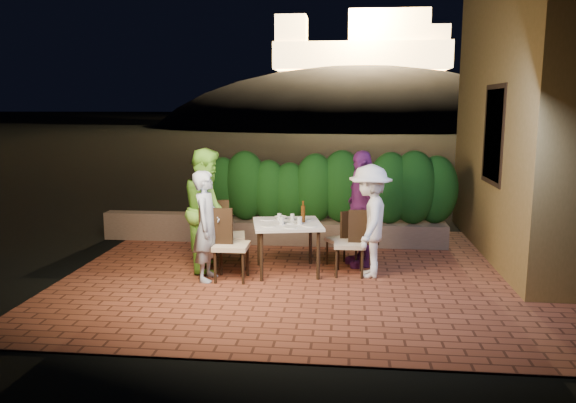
# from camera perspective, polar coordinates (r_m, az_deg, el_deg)

# --- Properties ---
(ground) EXTENTS (400.00, 400.00, 0.00)m
(ground) POSITION_cam_1_polar(r_m,az_deg,el_deg) (7.95, 1.91, -8.37)
(ground) COLOR black
(ground) RESTS_ON ground
(terrace_floor) EXTENTS (7.00, 6.00, 0.15)m
(terrace_floor) POSITION_cam_1_polar(r_m,az_deg,el_deg) (8.44, 2.15, -7.67)
(terrace_floor) COLOR brown
(terrace_floor) RESTS_ON ground
(building_wall) EXTENTS (1.60, 5.00, 5.00)m
(building_wall) POSITION_cam_1_polar(r_m,az_deg,el_deg) (10.02, 24.16, 9.19)
(building_wall) COLOR olive
(building_wall) RESTS_ON ground
(window_pane) EXTENTS (0.08, 1.00, 1.40)m
(window_pane) POSITION_cam_1_polar(r_m,az_deg,el_deg) (9.34, 20.32, 6.38)
(window_pane) COLOR black
(window_pane) RESTS_ON building_wall
(window_frame) EXTENTS (0.06, 1.15, 1.55)m
(window_frame) POSITION_cam_1_polar(r_m,az_deg,el_deg) (9.33, 20.26, 6.38)
(window_frame) COLOR black
(window_frame) RESTS_ON building_wall
(planter) EXTENTS (4.20, 0.55, 0.40)m
(planter) POSITION_cam_1_polar(r_m,az_deg,el_deg) (10.10, 3.98, -3.16)
(planter) COLOR brown
(planter) RESTS_ON ground
(hedge) EXTENTS (4.00, 0.70, 1.10)m
(hedge) POSITION_cam_1_polar(r_m,az_deg,el_deg) (9.96, 4.03, 1.05)
(hedge) COLOR #113C11
(hedge) RESTS_ON planter
(parapet) EXTENTS (2.20, 0.30, 0.50)m
(parapet) POSITION_cam_1_polar(r_m,az_deg,el_deg) (10.62, -12.44, -2.45)
(parapet) COLOR brown
(parapet) RESTS_ON ground
(hill) EXTENTS (52.00, 40.00, 22.00)m
(hill) POSITION_cam_1_polar(r_m,az_deg,el_deg) (67.86, 7.20, 4.23)
(hill) COLOR black
(hill) RESTS_ON ground
(fortress) EXTENTS (26.00, 8.00, 8.00)m
(fortress) POSITION_cam_1_polar(r_m,az_deg,el_deg) (68.03, 7.47, 16.48)
(fortress) COLOR #FFCC7A
(fortress) RESTS_ON hill
(dining_table) EXTENTS (1.15, 1.15, 0.75)m
(dining_table) POSITION_cam_1_polar(r_m,az_deg,el_deg) (8.32, -0.07, -4.70)
(dining_table) COLOR white
(dining_table) RESTS_ON ground
(plate_nw) EXTENTS (0.20, 0.20, 0.01)m
(plate_nw) POSITION_cam_1_polar(r_m,az_deg,el_deg) (8.02, -1.96, -2.47)
(plate_nw) COLOR white
(plate_nw) RESTS_ON dining_table
(plate_sw) EXTENTS (0.22, 0.22, 0.01)m
(plate_sw) POSITION_cam_1_polar(r_m,az_deg,el_deg) (8.46, -2.06, -1.81)
(plate_sw) COLOR white
(plate_sw) RESTS_ON dining_table
(plate_ne) EXTENTS (0.21, 0.21, 0.01)m
(plate_ne) POSITION_cam_1_polar(r_m,az_deg,el_deg) (8.03, 2.21, -2.45)
(plate_ne) COLOR white
(plate_ne) RESTS_ON dining_table
(plate_se) EXTENTS (0.23, 0.23, 0.01)m
(plate_se) POSITION_cam_1_polar(r_m,az_deg,el_deg) (8.44, 1.80, -1.84)
(plate_se) COLOR white
(plate_se) RESTS_ON dining_table
(plate_centre) EXTENTS (0.20, 0.20, 0.01)m
(plate_centre) POSITION_cam_1_polar(r_m,az_deg,el_deg) (8.24, 0.19, -2.13)
(plate_centre) COLOR white
(plate_centre) RESTS_ON dining_table
(plate_front) EXTENTS (0.20, 0.20, 0.01)m
(plate_front) POSITION_cam_1_polar(r_m,az_deg,el_deg) (7.92, 0.26, -2.62)
(plate_front) COLOR white
(plate_front) RESTS_ON dining_table
(glass_nw) EXTENTS (0.07, 0.07, 0.12)m
(glass_nw) POSITION_cam_1_polar(r_m,az_deg,el_deg) (8.10, -0.65, -1.96)
(glass_nw) COLOR silver
(glass_nw) RESTS_ON dining_table
(glass_sw) EXTENTS (0.06, 0.06, 0.11)m
(glass_sw) POSITION_cam_1_polar(r_m,az_deg,el_deg) (8.40, -0.88, -1.57)
(glass_sw) COLOR silver
(glass_sw) RESTS_ON dining_table
(glass_ne) EXTENTS (0.07, 0.07, 0.11)m
(glass_ne) POSITION_cam_1_polar(r_m,az_deg,el_deg) (8.11, 1.20, -1.95)
(glass_ne) COLOR silver
(glass_ne) RESTS_ON dining_table
(glass_se) EXTENTS (0.06, 0.06, 0.10)m
(glass_se) POSITION_cam_1_polar(r_m,az_deg,el_deg) (8.39, 0.45, -1.59)
(glass_se) COLOR silver
(glass_se) RESTS_ON dining_table
(beer_bottle) EXTENTS (0.06, 0.06, 0.32)m
(beer_bottle) POSITION_cam_1_polar(r_m,az_deg,el_deg) (8.25, 1.54, -1.02)
(beer_bottle) COLOR #46260B
(beer_bottle) RESTS_ON dining_table
(bowl) EXTENTS (0.24, 0.24, 0.04)m
(bowl) POSITION_cam_1_polar(r_m,az_deg,el_deg) (8.50, -0.73, -1.65)
(bowl) COLOR white
(bowl) RESTS_ON dining_table
(chair_left_front) EXTENTS (0.48, 0.48, 1.03)m
(chair_left_front) POSITION_cam_1_polar(r_m,az_deg,el_deg) (7.97, -5.77, -4.35)
(chair_left_front) COLOR black
(chair_left_front) RESTS_ON ground
(chair_left_back) EXTENTS (0.58, 0.58, 1.06)m
(chair_left_back) POSITION_cam_1_polar(r_m,az_deg,el_deg) (8.47, -6.11, -3.40)
(chair_left_back) COLOR black
(chair_left_back) RESTS_ON ground
(chair_right_front) EXTENTS (0.46, 0.46, 0.97)m
(chair_right_front) POSITION_cam_1_polar(r_m,az_deg,el_deg) (8.22, 6.26, -4.16)
(chair_right_front) COLOR black
(chair_right_front) RESTS_ON ground
(chair_right_back) EXTENTS (0.55, 0.55, 0.85)m
(chair_right_back) POSITION_cam_1_polar(r_m,az_deg,el_deg) (8.68, 5.48, -3.80)
(chair_right_back) COLOR black
(chair_right_back) RESTS_ON ground
(diner_blue) EXTENTS (0.39, 0.58, 1.56)m
(diner_blue) POSITION_cam_1_polar(r_m,az_deg,el_deg) (7.96, -8.24, -2.47)
(diner_blue) COLOR #A4B6D3
(diner_blue) RESTS_ON ground
(diner_green) EXTENTS (0.91, 1.05, 1.83)m
(diner_green) POSITION_cam_1_polar(r_m,az_deg,el_deg) (8.48, -8.15, -0.78)
(diner_green) COLOR #83DE45
(diner_green) RESTS_ON ground
(diner_white) EXTENTS (0.72, 1.12, 1.63)m
(diner_white) POSITION_cam_1_polar(r_m,az_deg,el_deg) (8.13, 8.30, -1.98)
(diner_white) COLOR white
(diner_white) RESTS_ON ground
(diner_purple) EXTENTS (0.73, 1.13, 1.79)m
(diner_purple) POSITION_cam_1_polar(r_m,az_deg,el_deg) (8.65, 7.46, -0.71)
(diner_purple) COLOR #67236A
(diner_purple) RESTS_ON ground
(parapet_lamp) EXTENTS (0.10, 0.10, 0.14)m
(parapet_lamp) POSITION_cam_1_polar(r_m,az_deg,el_deg) (10.36, -8.90, -0.83)
(parapet_lamp) COLOR orange
(parapet_lamp) RESTS_ON parapet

